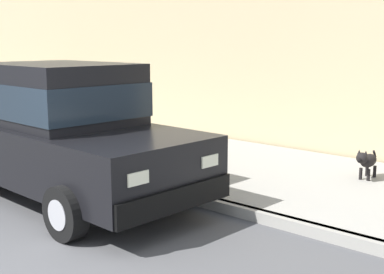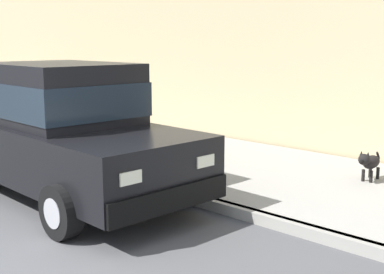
{
  "view_description": "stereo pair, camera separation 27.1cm",
  "coord_description": "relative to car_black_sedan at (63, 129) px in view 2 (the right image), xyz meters",
  "views": [
    {
      "loc": [
        -2.0,
        -4.41,
        2.21
      ],
      "look_at": [
        3.54,
        0.55,
        0.85
      ],
      "focal_mm": 48.74,
      "sensor_mm": 36.0,
      "label": 1
    },
    {
      "loc": [
        -1.81,
        -4.6,
        2.21
      ],
      "look_at": [
        3.54,
        0.55,
        0.85
      ],
      "focal_mm": 48.74,
      "sensor_mm": 36.0,
      "label": 2
    }
  ],
  "objects": [
    {
      "name": "curb",
      "position": [
        1.03,
        -1.78,
        -0.91
      ],
      "size": [
        0.16,
        64.0,
        0.14
      ],
      "primitive_type": "cube",
      "color": "gray",
      "rests_on": "ground"
    },
    {
      "name": "sidewalk",
      "position": [
        2.83,
        -1.78,
        -0.91
      ],
      "size": [
        3.6,
        64.0,
        0.14
      ],
      "primitive_type": "cube",
      "color": "#99968E",
      "rests_on": "ground"
    },
    {
      "name": "dog_black",
      "position": [
        3.36,
        -3.02,
        -0.55
      ],
      "size": [
        0.76,
        0.23,
        0.49
      ],
      "color": "black",
      "rests_on": "sidewalk"
    },
    {
      "name": "car_black_sedan",
      "position": [
        0.0,
        0.0,
        0.0
      ],
      "size": [
        2.15,
        4.66,
        1.92
      ],
      "color": "black",
      "rests_on": "ground"
    },
    {
      "name": "building_facade",
      "position": [
        4.93,
        3.71,
        1.56
      ],
      "size": [
        0.5,
        20.0,
        5.09
      ],
      "primitive_type": "cube",
      "color": "tan",
      "rests_on": "ground"
    },
    {
      "name": "fire_hydrant",
      "position": [
        1.48,
        -0.47,
        -0.51
      ],
      "size": [
        0.34,
        0.24,
        0.72
      ],
      "color": "red",
      "rests_on": "sidewalk"
    }
  ]
}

